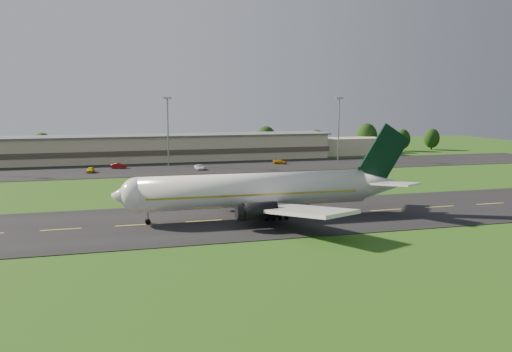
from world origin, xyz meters
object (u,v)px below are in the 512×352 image
object	(u,v)px
light_mast_centre	(168,123)
service_vehicle_d	(280,162)
light_mast_east	(339,121)
service_vehicle_a	(90,170)
airliner	(259,191)
service_vehicle_b	(119,166)
terminal	(166,148)
service_vehicle_c	(200,167)

from	to	relation	value
light_mast_centre	service_vehicle_d	xyz separation A→B (m)	(33.35, -5.08, -12.01)
service_vehicle_d	light_mast_east	bearing A→B (deg)	-43.99
light_mast_centre	service_vehicle_a	bearing A→B (deg)	-155.25
light_mast_east	light_mast_centre	bearing A→B (deg)	180.00
service_vehicle_a	airliner	bearing A→B (deg)	-57.34
service_vehicle_b	service_vehicle_d	distance (m)	48.05
airliner	light_mast_centre	world-z (taller)	light_mast_centre
service_vehicle_a	service_vehicle_d	xyz separation A→B (m)	(55.78, 5.26, -0.09)
terminal	service_vehicle_c	world-z (taller)	terminal
light_mast_east	service_vehicle_b	world-z (taller)	light_mast_east
terminal	service_vehicle_c	xyz separation A→B (m)	(5.71, -28.35, -3.20)
terminal	service_vehicle_b	world-z (taller)	terminal
service_vehicle_d	airliner	bearing A→B (deg)	-168.30
airliner	light_mast_east	bearing A→B (deg)	58.99
light_mast_centre	service_vehicle_b	size ratio (longest dim) A/B	4.50
light_mast_east	service_vehicle_b	xyz separation A→B (m)	(-69.66, -2.86, -11.89)
service_vehicle_b	service_vehicle_c	distance (m)	23.68
service_vehicle_a	light_mast_centre	bearing A→B (deg)	36.34
service_vehicle_a	service_vehicle_b	world-z (taller)	service_vehicle_b
light_mast_centre	light_mast_east	bearing A→B (deg)	0.00
service_vehicle_b	service_vehicle_d	xyz separation A→B (m)	(48.00, -2.22, -0.11)
service_vehicle_b	service_vehicle_c	world-z (taller)	service_vehicle_b
light_mast_east	service_vehicle_b	distance (m)	70.72
terminal	service_vehicle_a	xyz separation A→B (m)	(-23.84, -26.53, -3.17)
terminal	light_mast_east	size ratio (longest dim) A/B	7.13
service_vehicle_b	airliner	bearing A→B (deg)	-157.17
light_mast_centre	service_vehicle_c	xyz separation A→B (m)	(7.12, -12.16, -11.95)
terminal	service_vehicle_d	size ratio (longest dim) A/B	33.24
terminal	service_vehicle_a	distance (m)	35.81
terminal	service_vehicle_d	distance (m)	38.51
light_mast_centre	service_vehicle_c	bearing A→B (deg)	-59.67
light_mast_centre	light_mast_east	world-z (taller)	same
airliner	service_vehicle_c	bearing A→B (deg)	89.00
service_vehicle_b	light_mast_centre	bearing A→B (deg)	-70.00
service_vehicle_a	service_vehicle_c	bearing A→B (deg)	8.07
airliner	service_vehicle_d	size ratio (longest dim) A/B	11.75
light_mast_centre	service_vehicle_b	xyz separation A→B (m)	(-14.66, -2.86, -11.89)
service_vehicle_a	terminal	bearing A→B (deg)	59.65
airliner	service_vehicle_c	world-z (taller)	airliner
airliner	service_vehicle_b	distance (m)	79.57
light_mast_east	service_vehicle_b	bearing A→B (deg)	-177.65
service_vehicle_d	service_vehicle_b	bearing A→B (deg)	120.17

